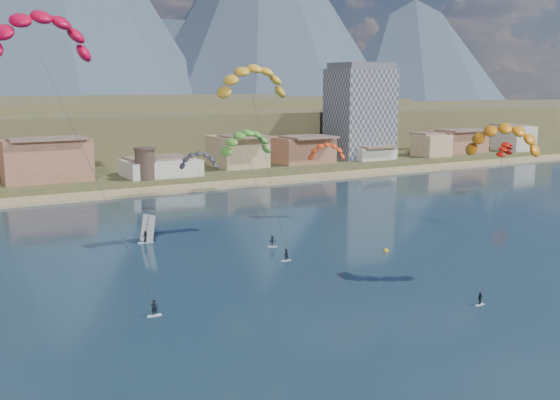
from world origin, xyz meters
name	(u,v)px	position (x,y,z in m)	size (l,w,h in m)	color
ground	(423,335)	(0.00, 0.00, 0.00)	(2400.00, 2400.00, 0.00)	#0D1F2F
beach	(137,192)	(0.00, 106.00, 0.25)	(2200.00, 12.00, 0.90)	tan
foothills	(100,125)	(22.39, 232.47, 9.08)	(940.00, 210.00, 18.00)	brown
apartment_tower	(360,111)	(85.00, 128.00, 17.82)	(20.00, 16.00, 32.00)	gray
watchtower	(145,163)	(5.00, 114.00, 6.37)	(5.82, 5.82, 8.60)	#47382D
kitesurfer_red	(39,28)	(-32.20, 35.73, 33.89)	(16.58, 19.81, 38.63)	silver
kitesurfer_yellow	(253,77)	(1.52, 43.80, 28.24)	(12.41, 13.49, 31.33)	silver
kitesurfer_orange	(504,135)	(22.61, 10.53, 20.37)	(15.66, 11.83, 23.84)	silver
kitesurfer_green	(247,139)	(4.45, 52.07, 17.42)	(10.55, 13.24, 20.58)	silver
distant_kite_dark	(199,157)	(6.21, 79.25, 11.40)	(9.50, 7.13, 14.77)	#262626
distant_kite_orange	(327,148)	(24.99, 57.37, 14.31)	(8.38, 7.08, 17.11)	#262626
distant_kite_red	(505,147)	(79.75, 60.52, 11.74)	(8.29, 7.08, 14.78)	#262626
windsurfer	(146,234)	(-13.53, 55.16, 1.55)	(2.82, 3.09, 4.87)	silver
buoy	(386,251)	(18.87, 30.08, 0.14)	(0.80, 0.80, 0.80)	gold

